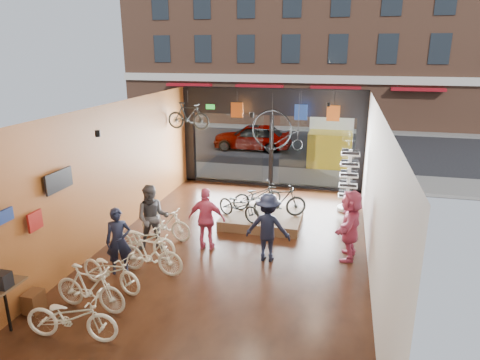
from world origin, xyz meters
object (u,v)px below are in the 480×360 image
(display_platform, at_px, (262,219))
(display_bike_left, at_px, (239,206))
(floor_bike_0, at_px, (71,317))
(floor_bike_3, at_px, (150,254))
(customer_5, at_px, (350,225))
(floor_bike_1, at_px, (90,288))
(customer_1, at_px, (153,218))
(floor_bike_2, at_px, (111,270))
(customer_3, at_px, (268,227))
(hung_bike, at_px, (188,116))
(street_car, at_px, (252,137))
(box_truck, at_px, (332,135))
(penny_farthing, at_px, (280,132))
(floor_bike_4, at_px, (142,240))
(floor_bike_5, at_px, (165,223))
(customer_2, at_px, (207,219))
(customer_0, at_px, (119,241))
(display_bike_right, at_px, (257,196))
(sunglasses_rack, at_px, (348,180))
(display_bike_mid, at_px, (280,202))

(display_platform, bearing_deg, display_bike_left, -142.08)
(floor_bike_0, bearing_deg, floor_bike_3, -13.01)
(customer_5, bearing_deg, floor_bike_1, -47.69)
(display_platform, xyz_separation_m, customer_1, (-2.49, -2.42, 0.75))
(floor_bike_2, height_order, customer_3, customer_3)
(floor_bike_2, distance_m, hung_bike, 7.08)
(street_car, relative_size, box_truck, 0.69)
(penny_farthing, bearing_deg, floor_bike_4, -118.30)
(box_truck, xyz_separation_m, floor_bike_5, (-4.17, -10.68, -0.70))
(street_car, distance_m, customer_3, 12.58)
(floor_bike_4, bearing_deg, display_platform, -39.78)
(hung_bike, bearing_deg, customer_2, -150.92)
(street_car, distance_m, customer_1, 12.36)
(floor_bike_2, relative_size, floor_bike_3, 1.01)
(box_truck, xyz_separation_m, customer_0, (-4.48, -12.71, -0.36))
(floor_bike_5, bearing_deg, display_bike_right, -35.01)
(customer_2, relative_size, sunglasses_rack, 0.83)
(box_truck, relative_size, display_bike_left, 3.77)
(floor_bike_3, height_order, display_bike_right, display_bike_right)
(floor_bike_4, xyz_separation_m, floor_bike_5, (0.14, 1.17, -0.00))
(floor_bike_3, bearing_deg, box_truck, -12.41)
(floor_bike_5, bearing_deg, street_car, 8.95)
(display_bike_left, distance_m, customer_3, 2.16)
(floor_bike_1, distance_m, display_bike_right, 6.30)
(customer_1, xyz_separation_m, sunglasses_rack, (5.04, 4.28, 0.13))
(floor_bike_0, relative_size, customer_3, 1.01)
(display_platform, relative_size, customer_0, 1.46)
(floor_bike_4, bearing_deg, floor_bike_1, -177.78)
(customer_1, xyz_separation_m, customer_3, (3.08, 0.15, -0.01))
(customer_1, relative_size, sunglasses_rack, 0.87)
(floor_bike_2, relative_size, display_bike_right, 1.07)
(street_car, bearing_deg, box_truck, 76.49)
(box_truck, xyz_separation_m, floor_bike_1, (-4.30, -14.26, -0.68))
(display_bike_left, bearing_deg, floor_bike_5, 152.65)
(penny_farthing, bearing_deg, hung_bike, -178.74)
(display_bike_right, height_order, penny_farthing, penny_farthing)
(floor_bike_1, xyz_separation_m, hung_bike, (-0.53, 7.46, 2.43))
(floor_bike_3, xyz_separation_m, display_bike_right, (1.76, 4.15, 0.21))
(box_truck, xyz_separation_m, hung_bike, (-4.83, -6.80, 1.74))
(floor_bike_1, height_order, display_bike_left, display_bike_left)
(street_car, height_order, floor_bike_5, street_car)
(street_car, xyz_separation_m, display_bike_right, (2.18, -9.41, 0.02))
(hung_bike, bearing_deg, display_bike_right, -115.90)
(street_car, distance_m, display_bike_mid, 10.43)
(floor_bike_3, distance_m, customer_3, 2.96)
(street_car, distance_m, customer_2, 12.06)
(floor_bike_2, xyz_separation_m, customer_3, (3.17, 2.20, 0.44))
(customer_0, xyz_separation_m, sunglasses_rack, (5.30, 5.62, 0.22))
(floor_bike_0, height_order, display_bike_left, display_bike_left)
(floor_bike_5, relative_size, display_platform, 0.67)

